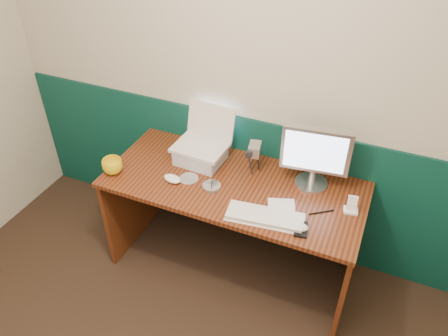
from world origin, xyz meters
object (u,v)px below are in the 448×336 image
at_px(laptop, 200,131).
at_px(camcorder, 254,158).
at_px(desk, 233,227).
at_px(mug, 112,166).
at_px(monitor, 315,158).
at_px(keyboard, 265,217).

relative_size(laptop, camcorder, 1.66).
distance_m(desk, mug, 0.88).
bearing_deg(desk, laptop, 156.12).
bearing_deg(monitor, camcorder, 174.77).
distance_m(mug, camcorder, 0.89).
distance_m(monitor, camcorder, 0.38).
distance_m(desk, monitor, 0.74).
distance_m(laptop, mug, 0.59).
bearing_deg(laptop, monitor, 6.81).
bearing_deg(monitor, mug, -169.41).
distance_m(desk, keyboard, 0.53).
xyz_separation_m(desk, monitor, (0.44, 0.18, 0.57)).
bearing_deg(laptop, mug, -141.43).
distance_m(laptop, monitor, 0.73).
xyz_separation_m(mug, camcorder, (0.81, 0.37, 0.05)).
distance_m(laptop, keyboard, 0.70).
relative_size(desk, laptop, 4.85).
height_order(desk, laptop, laptop).
distance_m(desk, camcorder, 0.51).
distance_m(laptop, camcorder, 0.38).
height_order(laptop, monitor, monitor).
bearing_deg(desk, keyboard, -38.65).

